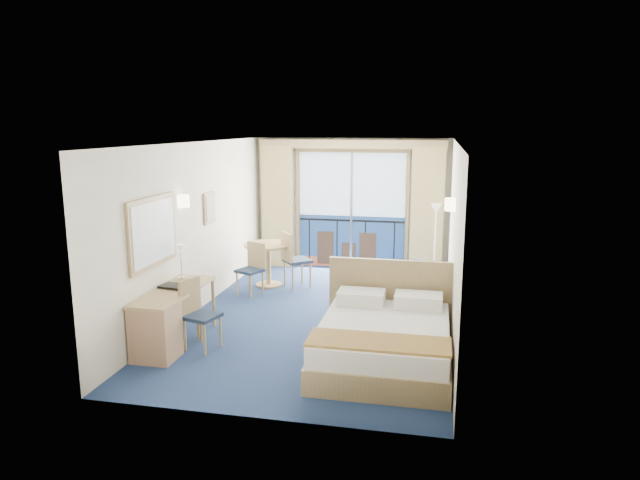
{
  "coord_description": "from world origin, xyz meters",
  "views": [
    {
      "loc": [
        1.76,
        -8.38,
        2.96
      ],
      "look_at": [
        -0.04,
        0.2,
        1.18
      ],
      "focal_mm": 32.0,
      "sensor_mm": 36.0,
      "label": 1
    }
  ],
  "objects_px": {
    "armchair": "(412,279)",
    "round_table": "(268,254)",
    "table_chair_a": "(293,256)",
    "floor_lamp": "(436,223)",
    "bed": "(384,340)",
    "desk_chair": "(197,310)",
    "nightstand": "(433,313)",
    "desk": "(160,325)",
    "table_chair_b": "(253,265)"
  },
  "relations": [
    {
      "from": "armchair",
      "to": "desk",
      "type": "bearing_deg",
      "value": 6.85
    },
    {
      "from": "desk",
      "to": "table_chair_b",
      "type": "xyz_separation_m",
      "value": [
        0.3,
        2.89,
        0.1
      ]
    },
    {
      "from": "desk",
      "to": "table_chair_a",
      "type": "height_order",
      "value": "table_chair_a"
    },
    {
      "from": "desk",
      "to": "table_chair_a",
      "type": "relative_size",
      "value": 1.56
    },
    {
      "from": "bed",
      "to": "table_chair_b",
      "type": "bearing_deg",
      "value": 135.36
    },
    {
      "from": "floor_lamp",
      "to": "table_chair_b",
      "type": "relative_size",
      "value": 1.64
    },
    {
      "from": "round_table",
      "to": "nightstand",
      "type": "bearing_deg",
      "value": -31.97
    },
    {
      "from": "desk_chair",
      "to": "round_table",
      "type": "relative_size",
      "value": 1.08
    },
    {
      "from": "table_chair_a",
      "to": "floor_lamp",
      "type": "bearing_deg",
      "value": -109.75
    },
    {
      "from": "round_table",
      "to": "table_chair_a",
      "type": "bearing_deg",
      "value": -2.85
    },
    {
      "from": "nightstand",
      "to": "table_chair_a",
      "type": "bearing_deg",
      "value": 143.84
    },
    {
      "from": "desk_chair",
      "to": "table_chair_a",
      "type": "relative_size",
      "value": 0.92
    },
    {
      "from": "desk",
      "to": "desk_chair",
      "type": "xyz_separation_m",
      "value": [
        0.37,
        0.34,
        0.12
      ]
    },
    {
      "from": "desk",
      "to": "armchair",
      "type": "bearing_deg",
      "value": 47.15
    },
    {
      "from": "bed",
      "to": "armchair",
      "type": "xyz_separation_m",
      "value": [
        0.19,
        2.97,
        -0.0
      ]
    },
    {
      "from": "desk",
      "to": "table_chair_b",
      "type": "relative_size",
      "value": 1.76
    },
    {
      "from": "round_table",
      "to": "armchair",
      "type": "bearing_deg",
      "value": -3.39
    },
    {
      "from": "armchair",
      "to": "table_chair_a",
      "type": "xyz_separation_m",
      "value": [
        -2.18,
        0.13,
        0.27
      ]
    },
    {
      "from": "round_table",
      "to": "table_chair_a",
      "type": "xyz_separation_m",
      "value": [
        0.48,
        -0.02,
        -0.02
      ]
    },
    {
      "from": "floor_lamp",
      "to": "table_chair_a",
      "type": "bearing_deg",
      "value": -160.34
    },
    {
      "from": "table_chair_b",
      "to": "bed",
      "type": "bearing_deg",
      "value": -21.31
    },
    {
      "from": "nightstand",
      "to": "desk",
      "type": "relative_size",
      "value": 0.36
    },
    {
      "from": "floor_lamp",
      "to": "desk_chair",
      "type": "relative_size",
      "value": 1.58
    },
    {
      "from": "nightstand",
      "to": "desk",
      "type": "height_order",
      "value": "desk"
    },
    {
      "from": "desk_chair",
      "to": "table_chair_b",
      "type": "xyz_separation_m",
      "value": [
        -0.07,
        2.55,
        -0.02
      ]
    },
    {
      "from": "armchair",
      "to": "desk_chair",
      "type": "height_order",
      "value": "desk_chair"
    },
    {
      "from": "bed",
      "to": "floor_lamp",
      "type": "height_order",
      "value": "floor_lamp"
    },
    {
      "from": "table_chair_a",
      "to": "round_table",
      "type": "bearing_deg",
      "value": 47.74
    },
    {
      "from": "table_chair_a",
      "to": "nightstand",
      "type": "bearing_deg",
      "value": -165.56
    },
    {
      "from": "bed",
      "to": "table_chair_a",
      "type": "xyz_separation_m",
      "value": [
        -1.99,
        3.1,
        0.27
      ]
    },
    {
      "from": "floor_lamp",
      "to": "desk_chair",
      "type": "xyz_separation_m",
      "value": [
        -3.07,
        -4.01,
        -0.61
      ]
    },
    {
      "from": "armchair",
      "to": "desk_chair",
      "type": "bearing_deg",
      "value": 7.39
    },
    {
      "from": "floor_lamp",
      "to": "table_chair_b",
      "type": "distance_m",
      "value": 3.52
    },
    {
      "from": "bed",
      "to": "armchair",
      "type": "bearing_deg",
      "value": 86.35
    },
    {
      "from": "floor_lamp",
      "to": "table_chair_b",
      "type": "xyz_separation_m",
      "value": [
        -3.14,
        -1.47,
        -0.62
      ]
    },
    {
      "from": "bed",
      "to": "desk_chair",
      "type": "distance_m",
      "value": 2.52
    },
    {
      "from": "desk",
      "to": "round_table",
      "type": "distance_m",
      "value": 3.49
    },
    {
      "from": "table_chair_a",
      "to": "table_chair_b",
      "type": "xyz_separation_m",
      "value": [
        -0.59,
        -0.55,
        -0.07
      ]
    },
    {
      "from": "desk",
      "to": "table_chair_a",
      "type": "distance_m",
      "value": 3.56
    },
    {
      "from": "armchair",
      "to": "round_table",
      "type": "bearing_deg",
      "value": -43.7
    },
    {
      "from": "nightstand",
      "to": "floor_lamp",
      "type": "bearing_deg",
      "value": 90.51
    },
    {
      "from": "desk_chair",
      "to": "round_table",
      "type": "distance_m",
      "value": 3.12
    },
    {
      "from": "nightstand",
      "to": "table_chair_a",
      "type": "relative_size",
      "value": 0.57
    },
    {
      "from": "nightstand",
      "to": "round_table",
      "type": "distance_m",
      "value": 3.61
    },
    {
      "from": "nightstand",
      "to": "round_table",
      "type": "height_order",
      "value": "round_table"
    },
    {
      "from": "bed",
      "to": "desk_chair",
      "type": "height_order",
      "value": "bed"
    },
    {
      "from": "desk",
      "to": "round_table",
      "type": "bearing_deg",
      "value": 83.19
    },
    {
      "from": "bed",
      "to": "desk_chair",
      "type": "xyz_separation_m",
      "value": [
        -2.51,
        0.0,
        0.22
      ]
    },
    {
      "from": "floor_lamp",
      "to": "desk_chair",
      "type": "distance_m",
      "value": 5.09
    },
    {
      "from": "bed",
      "to": "table_chair_b",
      "type": "distance_m",
      "value": 3.63
    }
  ]
}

